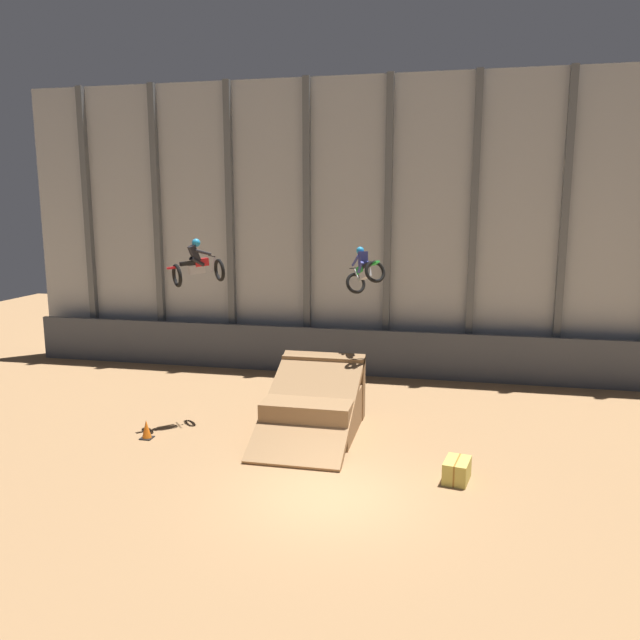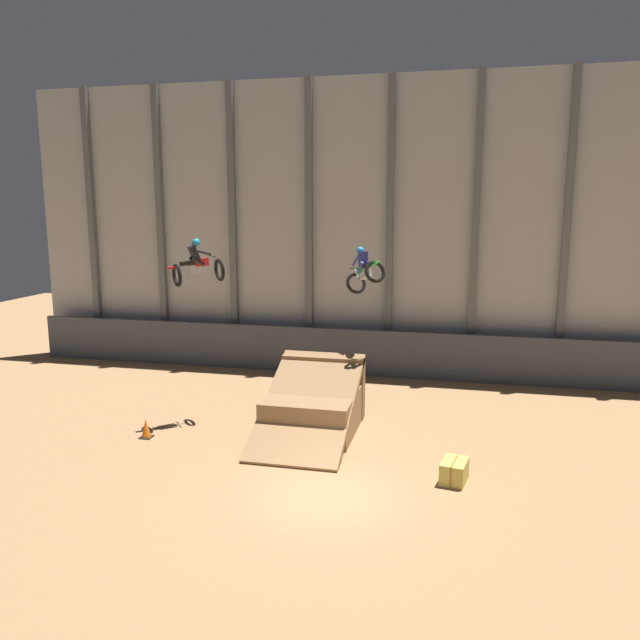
# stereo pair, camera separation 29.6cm
# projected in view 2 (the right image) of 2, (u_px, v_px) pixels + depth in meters

# --- Properties ---
(ground_plane) EXTENTS (60.00, 60.00, 0.00)m
(ground_plane) POSITION_uv_depth(u_px,v_px,m) (327.00, 497.00, 15.07)
(ground_plane) COLOR #9E754C
(arena_back_wall) EXTENTS (32.00, 0.40, 12.06)m
(arena_back_wall) POSITION_uv_depth(u_px,v_px,m) (390.00, 228.00, 25.42)
(arena_back_wall) COLOR #ADB2B7
(arena_back_wall) RESTS_ON ground_plane
(lower_barrier) EXTENTS (31.36, 0.20, 1.92)m
(lower_barrier) POSITION_uv_depth(u_px,v_px,m) (385.00, 354.00, 25.54)
(lower_barrier) COLOR #474C56
(lower_barrier) RESTS_ON ground_plane
(dirt_ramp) EXTENTS (2.73, 4.69, 2.23)m
(dirt_ramp) POSITION_uv_depth(u_px,v_px,m) (315.00, 405.00, 19.58)
(dirt_ramp) COLOR #966F48
(dirt_ramp) RESTS_ON ground_plane
(rider_bike_left_air) EXTENTS (1.64, 1.60, 1.50)m
(rider_bike_left_air) POSITION_uv_depth(u_px,v_px,m) (197.00, 265.00, 19.55)
(rider_bike_left_air) COLOR black
(rider_bike_right_air) EXTENTS (1.59, 1.78, 1.65)m
(rider_bike_right_air) POSITION_uv_depth(u_px,v_px,m) (364.00, 271.00, 20.52)
(rider_bike_right_air) COLOR black
(traffic_cone_near_ramp) EXTENTS (0.36, 0.36, 0.58)m
(traffic_cone_near_ramp) POSITION_uv_depth(u_px,v_px,m) (146.00, 429.00, 18.88)
(traffic_cone_near_ramp) COLOR black
(traffic_cone_near_ramp) RESTS_ON ground_plane
(hay_bale_trackside) EXTENTS (0.75, 0.99, 0.57)m
(hay_bale_trackside) POSITION_uv_depth(u_px,v_px,m) (454.00, 471.00, 15.85)
(hay_bale_trackside) COLOR #CCB751
(hay_bale_trackside) RESTS_ON ground_plane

